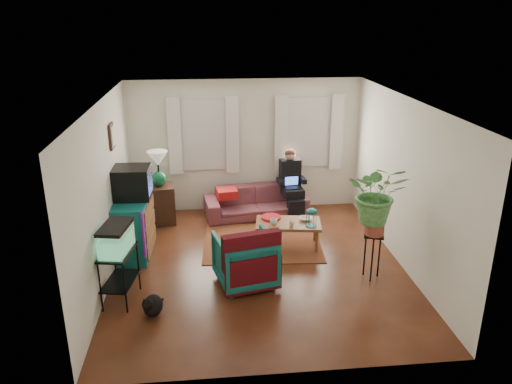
{
  "coord_description": "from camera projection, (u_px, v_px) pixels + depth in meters",
  "views": [
    {
      "loc": [
        -0.76,
        -6.97,
        3.81
      ],
      "look_at": [
        0.0,
        0.4,
        1.1
      ],
      "focal_mm": 35.0,
      "sensor_mm": 36.0,
      "label": 1
    }
  ],
  "objects": [
    {
      "name": "picture_frame",
      "position": [
        112.0,
        136.0,
        7.8
      ],
      "size": [
        0.04,
        0.32,
        0.4
      ],
      "primitive_type": "cube",
      "color": "#3D2616",
      "rests_on": "wall_left"
    },
    {
      "name": "snack_tray",
      "position": [
        271.0,
        217.0,
        8.54
      ],
      "size": [
        0.38,
        0.38,
        0.04
      ],
      "primitive_type": "cylinder",
      "rotation": [
        0.0,
        0.0,
        -0.14
      ],
      "color": "#B21414",
      "rests_on": "coffee_table"
    },
    {
      "name": "plant_stand",
      "position": [
        372.0,
        256.0,
        7.43
      ],
      "size": [
        0.38,
        0.38,
        0.72
      ],
      "primitive_type": "cube",
      "rotation": [
        0.0,
        0.0,
        -0.31
      ],
      "color": "black",
      "rests_on": "floor"
    },
    {
      "name": "armchair",
      "position": [
        245.0,
        257.0,
        7.27
      ],
      "size": [
        0.96,
        0.92,
        0.83
      ],
      "primitive_type": "imported",
      "rotation": [
        0.0,
        0.0,
        3.37
      ],
      "color": "#105E63",
      "rests_on": "floor"
    },
    {
      "name": "window_left",
      "position": [
        204.0,
        135.0,
        9.6
      ],
      "size": [
        1.08,
        0.04,
        1.38
      ],
      "primitive_type": "cube",
      "color": "white",
      "rests_on": "wall_back"
    },
    {
      "name": "potted_plant",
      "position": [
        377.0,
        203.0,
        7.13
      ],
      "size": [
        1.0,
        0.93,
        0.91
      ],
      "primitive_type": "imported",
      "rotation": [
        0.0,
        0.0,
        -0.31
      ],
      "color": "#599947",
      "rests_on": "plant_stand"
    },
    {
      "name": "coffee_table",
      "position": [
        288.0,
        234.0,
        8.47
      ],
      "size": [
        1.16,
        0.74,
        0.45
      ],
      "primitive_type": "cube",
      "rotation": [
        0.0,
        0.0,
        -0.14
      ],
      "color": "brown",
      "rests_on": "floor"
    },
    {
      "name": "wall_front",
      "position": [
        285.0,
        270.0,
        5.11
      ],
      "size": [
        4.5,
        0.01,
        2.6
      ],
      "primitive_type": "cube",
      "color": "silver",
      "rests_on": "floor"
    },
    {
      "name": "ceiling",
      "position": [
        259.0,
        102.0,
        7.0
      ],
      "size": [
        4.5,
        5.0,
        0.01
      ],
      "primitive_type": "cube",
      "color": "white",
      "rests_on": "wall_back"
    },
    {
      "name": "crt_tv",
      "position": [
        132.0,
        183.0,
        7.98
      ],
      "size": [
        0.61,
        0.55,
        0.51
      ],
      "primitive_type": "cube",
      "rotation": [
        0.0,
        0.0,
        -0.04
      ],
      "color": "black",
      "rests_on": "dresser"
    },
    {
      "name": "dresser",
      "position": [
        133.0,
        227.0,
        8.13
      ],
      "size": [
        0.57,
        1.08,
        0.96
      ],
      "primitive_type": "cube",
      "rotation": [
        0.0,
        0.0,
        -0.04
      ],
      "color": "#11626B",
      "rests_on": "floor"
    },
    {
      "name": "wall_right",
      "position": [
        404.0,
        184.0,
        7.66
      ],
      "size": [
        0.01,
        5.0,
        2.6
      ],
      "primitive_type": "cube",
      "color": "silver",
      "rests_on": "floor"
    },
    {
      "name": "cup_a",
      "position": [
        274.0,
        222.0,
        8.29
      ],
      "size": [
        0.14,
        0.14,
        0.1
      ],
      "primitive_type": "imported",
      "rotation": [
        0.0,
        0.0,
        -0.14
      ],
      "color": "white",
      "rests_on": "coffee_table"
    },
    {
      "name": "window_right",
      "position": [
        308.0,
        132.0,
        9.8
      ],
      "size": [
        1.08,
        0.04,
        1.38
      ],
      "primitive_type": "cube",
      "color": "white",
      "rests_on": "wall_back"
    },
    {
      "name": "area_rug",
      "position": [
        262.0,
        242.0,
        8.67
      ],
      "size": [
        2.11,
        1.74,
        0.01
      ],
      "primitive_type": "cube",
      "rotation": [
        0.0,
        0.0,
        -0.07
      ],
      "color": "brown",
      "rests_on": "floor"
    },
    {
      "name": "black_cat",
      "position": [
        153.0,
        304.0,
        6.57
      ],
      "size": [
        0.36,
        0.45,
        0.33
      ],
      "primitive_type": "ellipsoid",
      "rotation": [
        0.0,
        0.0,
        -0.3
      ],
      "color": "black",
      "rests_on": "floor"
    },
    {
      "name": "seated_person",
      "position": [
        291.0,
        185.0,
        9.77
      ],
      "size": [
        0.56,
        0.66,
        1.17
      ],
      "primitive_type": null,
      "rotation": [
        0.0,
        0.0,
        0.12
      ],
      "color": "black",
      "rests_on": "sofa"
    },
    {
      "name": "floor",
      "position": [
        259.0,
        266.0,
        7.89
      ],
      "size": [
        4.5,
        5.0,
        0.01
      ],
      "primitive_type": "cube",
      "color": "#4F2B14",
      "rests_on": "ground"
    },
    {
      "name": "curtains_right",
      "position": [
        309.0,
        133.0,
        9.72
      ],
      "size": [
        1.36,
        0.06,
        1.5
      ],
      "primitive_type": "cube",
      "color": "white",
      "rests_on": "wall_back"
    },
    {
      "name": "aquarium",
      "position": [
        116.0,
        238.0,
        6.64
      ],
      "size": [
        0.44,
        0.66,
        0.4
      ],
      "primitive_type": "cube",
      "rotation": [
        0.0,
        0.0,
        -0.18
      ],
      "color": "#7FD899",
      "rests_on": "aquarium_stand"
    },
    {
      "name": "bowl",
      "position": [
        306.0,
        219.0,
        8.47
      ],
      "size": [
        0.24,
        0.24,
        0.05
      ],
      "primitive_type": "imported",
      "rotation": [
        0.0,
        0.0,
        -0.14
      ],
      "color": "white",
      "rests_on": "coffee_table"
    },
    {
      "name": "aquarium_stand",
      "position": [
        120.0,
        276.0,
        6.84
      ],
      "size": [
        0.49,
        0.73,
        0.75
      ],
      "primitive_type": "cube",
      "rotation": [
        0.0,
        0.0,
        -0.18
      ],
      "color": "black",
      "rests_on": "floor"
    },
    {
      "name": "wall_left",
      "position": [
        105.0,
        194.0,
        7.23
      ],
      "size": [
        0.01,
        5.0,
        2.6
      ],
      "primitive_type": "cube",
      "color": "silver",
      "rests_on": "floor"
    },
    {
      "name": "sofa",
      "position": [
        256.0,
        197.0,
        9.69
      ],
      "size": [
        2.04,
        1.0,
        0.77
      ],
      "primitive_type": "imported",
      "rotation": [
        0.0,
        0.0,
        0.12
      ],
      "color": "brown",
      "rests_on": "floor"
    },
    {
      "name": "side_table",
      "position": [
        161.0,
        204.0,
        9.39
      ],
      "size": [
        0.57,
        0.57,
        0.74
      ],
      "primitive_type": "cube",
      "rotation": [
        0.0,
        0.0,
        0.14
      ],
      "color": "#381E15",
      "rests_on": "floor"
    },
    {
      "name": "cup_b",
      "position": [
        292.0,
        224.0,
        8.21
      ],
      "size": [
        0.11,
        0.11,
        0.09
      ],
      "primitive_type": "imported",
      "rotation": [
        0.0,
        0.0,
        -0.14
      ],
      "color": "beige",
      "rests_on": "coffee_table"
    },
    {
      "name": "birdcage",
      "position": [
        311.0,
        217.0,
        8.19
      ],
      "size": [
        0.2,
        0.2,
        0.32
      ],
      "primitive_type": null,
      "rotation": [
        0.0,
        0.0,
        -0.14
      ],
      "color": "#115B6B",
      "rests_on": "coffee_table"
    },
    {
      "name": "wall_back",
      "position": [
        245.0,
        146.0,
        9.78
      ],
      "size": [
        4.5,
        0.01,
        2.6
      ],
      "primitive_type": "cube",
      "color": "silver",
      "rests_on": "floor"
    },
    {
      "name": "curtains_left",
      "position": [
        204.0,
        136.0,
        9.52
      ],
      "size": [
        1.36,
        0.06,
        1.5
      ],
      "primitive_type": "cube",
      "color": "white",
      "rests_on": "wall_back"
    },
    {
      "name": "serape_throw",
      "position": [
        252.0,
        256.0,
        6.92
      ],
      "size": [
        0.86,
        0.38,
        0.69
      ],
      "primitive_type": "cube",
      "rotation": [
        0.0,
        0.0,
        0.23
      ],
      "color": "#9E0A0A",
      "rests_on": "armchair"
    },
    {
      "name": "table_lamp",
      "position": [
        158.0,
        169.0,
        9.16
      ],
      "size": [
        0.43,
        0.43,
        0.67
      ],
      "primitive_type": null,
      "rotation": [
        0.0,
        0.0,
        0.14
      ],
      "color": "white",
      "rests_on": "side_table"
    }
  ]
}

